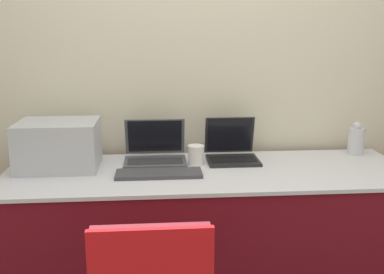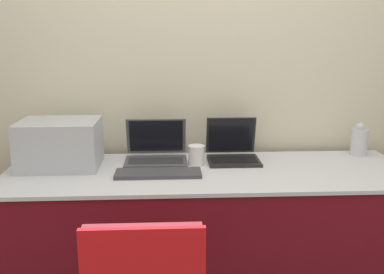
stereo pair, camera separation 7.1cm
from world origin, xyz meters
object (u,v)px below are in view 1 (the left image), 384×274
at_px(laptop_right, 232,151).
at_px(metal_pitcher, 356,140).
at_px(laptop_left, 155,152).
at_px(printer, 58,143).
at_px(coffee_cup, 196,155).
at_px(external_keyboard, 159,174).

relative_size(laptop_right, metal_pitcher, 1.46).
bearing_deg(laptop_left, metal_pitcher, 2.79).
bearing_deg(printer, laptop_left, 9.66).
height_order(printer, coffee_cup, printer).
height_order(printer, metal_pitcher, printer).
xyz_separation_m(external_keyboard, coffee_cup, (0.21, 0.18, 0.05)).
xyz_separation_m(laptop_right, metal_pitcher, (0.79, 0.07, 0.04)).
distance_m(laptop_right, external_keyboard, 0.51).
bearing_deg(laptop_left, printer, -170.34).
relative_size(external_keyboard, coffee_cup, 4.05).
xyz_separation_m(printer, external_keyboard, (0.55, -0.18, -0.13)).
distance_m(laptop_left, coffee_cup, 0.25).
distance_m(laptop_right, coffee_cup, 0.23).
bearing_deg(coffee_cup, laptop_left, 158.97).
xyz_separation_m(printer, laptop_left, (0.53, 0.09, -0.09)).
bearing_deg(external_keyboard, coffee_cup, 40.73).
relative_size(laptop_right, external_keyboard, 0.65).
xyz_separation_m(printer, laptop_right, (0.98, 0.08, -0.09)).
distance_m(printer, laptop_right, 0.99).
relative_size(printer, external_keyboard, 0.95).
xyz_separation_m(printer, metal_pitcher, (1.77, 0.15, -0.05)).
height_order(external_keyboard, coffee_cup, coffee_cup).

